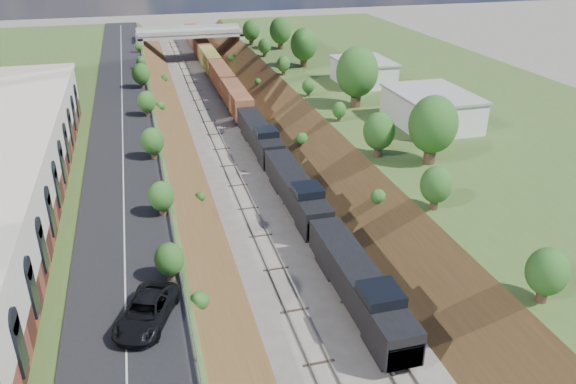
% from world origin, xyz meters
% --- Properties ---
extents(platform_right, '(44.00, 180.00, 5.00)m').
position_xyz_m(platform_right, '(33.00, 60.00, 2.50)').
color(platform_right, '#415A25').
rests_on(platform_right, ground).
extents(embankment_left, '(10.00, 180.00, 10.00)m').
position_xyz_m(embankment_left, '(-11.00, 60.00, 0.00)').
color(embankment_left, brown).
rests_on(embankment_left, ground).
extents(embankment_right, '(10.00, 180.00, 10.00)m').
position_xyz_m(embankment_right, '(11.00, 60.00, 0.00)').
color(embankment_right, brown).
rests_on(embankment_right, ground).
extents(rail_left_track, '(1.58, 180.00, 0.18)m').
position_xyz_m(rail_left_track, '(-2.60, 60.00, 0.09)').
color(rail_left_track, gray).
rests_on(rail_left_track, ground).
extents(rail_right_track, '(1.58, 180.00, 0.18)m').
position_xyz_m(rail_right_track, '(2.60, 60.00, 0.09)').
color(rail_right_track, gray).
rests_on(rail_right_track, ground).
extents(road, '(8.00, 180.00, 0.10)m').
position_xyz_m(road, '(-15.50, 60.00, 5.05)').
color(road, black).
rests_on(road, platform_left).
extents(guardrail, '(0.10, 171.00, 0.70)m').
position_xyz_m(guardrail, '(-11.40, 59.80, 5.55)').
color(guardrail, '#99999E').
rests_on(guardrail, platform_left).
extents(overpass, '(24.50, 8.30, 7.40)m').
position_xyz_m(overpass, '(0.00, 122.00, 4.92)').
color(overpass, gray).
rests_on(overpass, ground).
extents(white_building_near, '(9.00, 12.00, 4.00)m').
position_xyz_m(white_building_near, '(23.50, 52.00, 7.00)').
color(white_building_near, silver).
rests_on(white_building_near, platform_right).
extents(white_building_far, '(8.00, 10.00, 3.60)m').
position_xyz_m(white_building_far, '(23.00, 74.00, 6.80)').
color(white_building_far, silver).
rests_on(white_building_far, platform_right).
extents(tree_right_large, '(5.25, 5.25, 7.61)m').
position_xyz_m(tree_right_large, '(17.00, 40.00, 9.38)').
color(tree_right_large, '#473323').
rests_on(tree_right_large, platform_right).
extents(tree_left_crest, '(2.45, 2.45, 3.55)m').
position_xyz_m(tree_left_crest, '(-11.80, 20.00, 7.04)').
color(tree_left_crest, '#473323').
rests_on(tree_left_crest, platform_left).
extents(freight_train, '(2.93, 133.94, 4.55)m').
position_xyz_m(freight_train, '(2.60, 85.01, 2.52)').
color(freight_train, black).
rests_on(freight_train, ground).
extents(suv, '(5.01, 6.81, 1.72)m').
position_xyz_m(suv, '(-14.11, 19.94, 5.96)').
color(suv, black).
rests_on(suv, road).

